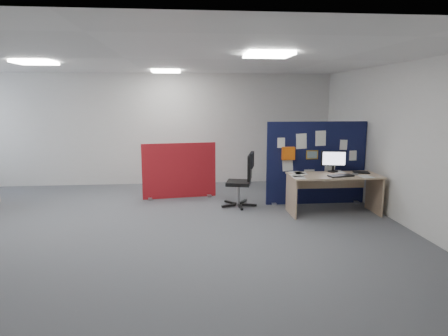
{
  "coord_description": "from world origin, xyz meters",
  "views": [
    {
      "loc": [
        0.89,
        -6.36,
        2.11
      ],
      "look_at": [
        1.5,
        -0.09,
        1.0
      ],
      "focal_mm": 32.0,
      "sensor_mm": 36.0,
      "label": 1
    }
  ],
  "objects": [
    {
      "name": "desk_papers",
      "position": [
        3.26,
        0.59,
        0.73
      ],
      "size": [
        1.44,
        0.82,
        0.0
      ],
      "color": "white",
      "rests_on": "main_desk"
    },
    {
      "name": "ceiling",
      "position": [
        0.0,
        0.0,
        2.7
      ],
      "size": [
        9.0,
        7.0,
        0.02
      ],
      "primitive_type": "cube",
      "color": "white",
      "rests_on": "wall_back"
    },
    {
      "name": "mouse",
      "position": [
        3.94,
        0.45,
        0.74
      ],
      "size": [
        0.11,
        0.09,
        0.03
      ],
      "primitive_type": "cube",
      "rotation": [
        0.0,
        0.0,
        -0.29
      ],
      "color": "#939498",
      "rests_on": "main_desk"
    },
    {
      "name": "ceiling_lights",
      "position": [
        0.33,
        0.67,
        2.67
      ],
      "size": [
        4.1,
        4.1,
        0.04
      ],
      "color": "white",
      "rests_on": "ceiling"
    },
    {
      "name": "wall_back",
      "position": [
        0.0,
        3.5,
        1.35
      ],
      "size": [
        9.0,
        0.02,
        2.7
      ],
      "primitive_type": "cube",
      "color": "silver",
      "rests_on": "floor"
    },
    {
      "name": "navy_divider",
      "position": [
        3.46,
        1.28,
        0.83
      ],
      "size": [
        2.0,
        0.3,
        1.65
      ],
      "color": "black",
      "rests_on": "floor"
    },
    {
      "name": "wall_right",
      "position": [
        4.5,
        0.0,
        1.35
      ],
      "size": [
        0.02,
        7.0,
        2.7
      ],
      "primitive_type": "cube",
      "color": "silver",
      "rests_on": "floor"
    },
    {
      "name": "main_desk",
      "position": [
        3.58,
        0.59,
        0.55
      ],
      "size": [
        1.64,
        0.73,
        0.73
      ],
      "color": "tan",
      "rests_on": "floor"
    },
    {
      "name": "office_chair",
      "position": [
        2.01,
        1.17,
        0.6
      ],
      "size": [
        0.71,
        0.68,
        1.06
      ],
      "rotation": [
        0.0,
        0.0,
        -0.25
      ],
      "color": "black",
      "rests_on": "floor"
    },
    {
      "name": "red_divider",
      "position": [
        0.75,
        2.02,
        0.57
      ],
      "size": [
        1.55,
        0.3,
        1.17
      ],
      "rotation": [
        0.0,
        0.0,
        0.14
      ],
      "color": "maroon",
      "rests_on": "floor"
    },
    {
      "name": "keyboard",
      "position": [
        3.64,
        0.37,
        0.74
      ],
      "size": [
        0.48,
        0.27,
        0.02
      ],
      "primitive_type": "cube",
      "rotation": [
        0.0,
        0.0,
        0.21
      ],
      "color": "black",
      "rests_on": "main_desk"
    },
    {
      "name": "paper_tray",
      "position": [
        4.15,
        0.68,
        0.74
      ],
      "size": [
        0.32,
        0.28,
        0.01
      ],
      "primitive_type": "cube",
      "rotation": [
        0.0,
        0.0,
        -0.23
      ],
      "color": "black",
      "rests_on": "main_desk"
    },
    {
      "name": "wall_front",
      "position": [
        0.0,
        -3.5,
        1.35
      ],
      "size": [
        9.0,
        0.02,
        2.7
      ],
      "primitive_type": "cube",
      "color": "silver",
      "rests_on": "floor"
    },
    {
      "name": "floor",
      "position": [
        0.0,
        0.0,
        0.0
      ],
      "size": [
        9.0,
        9.0,
        0.0
      ],
      "primitive_type": "plane",
      "color": "#54575C",
      "rests_on": "ground"
    },
    {
      "name": "monitor_main",
      "position": [
        3.66,
        0.82,
        0.95
      ],
      "size": [
        0.46,
        0.19,
        0.4
      ],
      "rotation": [
        0.0,
        0.0,
        -0.18
      ],
      "color": "black",
      "rests_on": "main_desk"
    }
  ]
}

